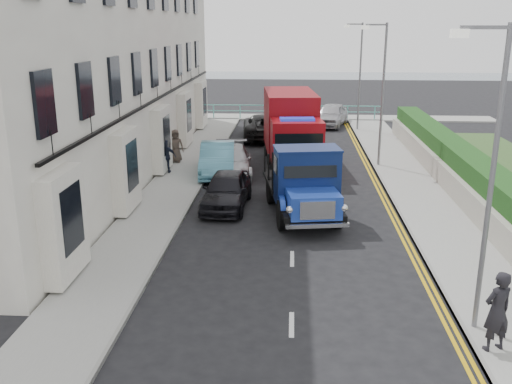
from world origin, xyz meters
name	(u,v)px	position (x,y,z in m)	size (l,w,h in m)	color
ground	(292,288)	(0.00, 0.00, 0.00)	(120.00, 120.00, 0.00)	black
pavement_west	(172,190)	(-5.20, 9.00, 0.06)	(2.40, 38.00, 0.12)	gray
pavement_east	(419,195)	(5.30, 9.00, 0.06)	(2.60, 38.00, 0.12)	gray
promenade	(293,117)	(0.00, 29.00, 0.06)	(30.00, 2.50, 0.12)	gray
sea_plane	(294,79)	(0.00, 60.00, 0.00)	(120.00, 120.00, 0.00)	slate
terrace_west	(93,19)	(-9.47, 13.00, 7.17)	(6.31, 30.20, 14.25)	silver
garden_east	(467,176)	(7.21, 9.00, 0.90)	(1.45, 28.00, 1.75)	#B2AD9E
seafront_railing	(293,112)	(0.00, 28.20, 0.58)	(13.00, 0.08, 1.11)	#59B2A5
lamp_near	(488,167)	(4.18, -2.00, 4.00)	(1.23, 0.18, 7.00)	slate
lamp_mid	(381,87)	(4.18, 14.00, 4.00)	(1.23, 0.18, 7.00)	slate
lamp_far	(358,70)	(4.18, 24.00, 4.00)	(1.23, 0.18, 7.00)	slate
bedford_lorry	(305,187)	(0.45, 5.69, 1.25)	(3.11, 5.97, 2.71)	black
red_lorry	(291,128)	(-0.13, 13.96, 1.95)	(3.04, 7.18, 3.66)	black
parked_car_front	(226,190)	(-2.60, 7.00, 0.71)	(1.67, 4.14, 1.41)	black
parked_car_mid	(218,159)	(-3.60, 12.00, 0.75)	(1.59, 4.57, 1.51)	#5399B2
parked_car_rear	(232,161)	(-2.92, 12.00, 0.67)	(1.87, 4.60, 1.33)	#B3B4B8
seafront_car_left	(264,126)	(-1.82, 20.92, 0.78)	(2.58, 5.61, 1.56)	black
seafront_car_right	(331,115)	(2.64, 25.87, 0.78)	(1.84, 4.58, 1.56)	#AEADB2
pedestrian_east_near	(497,311)	(4.40, -2.98, 1.04)	(0.67, 0.44, 1.84)	black
pedestrian_west_near	(166,156)	(-6.00, 11.71, 0.92)	(0.93, 0.39, 1.59)	black
pedestrian_west_far	(175,146)	(-6.00, 13.87, 0.96)	(0.83, 0.54, 1.69)	#42372F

